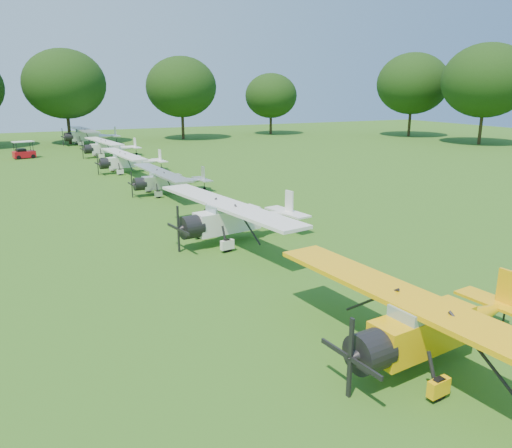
{
  "coord_description": "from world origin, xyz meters",
  "views": [
    {
      "loc": [
        -8.92,
        -18.55,
        7.64
      ],
      "look_at": [
        0.89,
        2.06,
        1.4
      ],
      "focal_mm": 35.0,
      "sensor_mm": 36.0,
      "label": 1
    }
  ],
  "objects_px": {
    "aircraft_2": "(435,321)",
    "aircraft_4": "(168,179)",
    "aircraft_3": "(236,215)",
    "aircraft_6": "(109,146)",
    "aircraft_7": "(89,134)",
    "aircraft_5": "(129,160)",
    "golf_cart": "(24,153)"
  },
  "relations": [
    {
      "from": "aircraft_3",
      "to": "golf_cart",
      "type": "height_order",
      "value": "aircraft_3"
    },
    {
      "from": "aircraft_3",
      "to": "aircraft_4",
      "type": "relative_size",
      "value": 1.21
    },
    {
      "from": "aircraft_7",
      "to": "aircraft_6",
      "type": "bearing_deg",
      "value": -94.03
    },
    {
      "from": "aircraft_3",
      "to": "aircraft_7",
      "type": "bearing_deg",
      "value": 81.11
    },
    {
      "from": "aircraft_6",
      "to": "aircraft_7",
      "type": "bearing_deg",
      "value": 83.11
    },
    {
      "from": "aircraft_3",
      "to": "aircraft_4",
      "type": "distance_m",
      "value": 13.05
    },
    {
      "from": "aircraft_4",
      "to": "golf_cart",
      "type": "relative_size",
      "value": 3.85
    },
    {
      "from": "golf_cart",
      "to": "aircraft_5",
      "type": "bearing_deg",
      "value": -72.97
    },
    {
      "from": "aircraft_3",
      "to": "aircraft_7",
      "type": "xyz_separation_m",
      "value": [
        -0.6,
        50.27,
        0.07
      ]
    },
    {
      "from": "aircraft_2",
      "to": "golf_cart",
      "type": "xyz_separation_m",
      "value": [
        -9.58,
        52.2,
        -0.65
      ]
    },
    {
      "from": "aircraft_4",
      "to": "aircraft_7",
      "type": "distance_m",
      "value": 37.23
    },
    {
      "from": "aircraft_2",
      "to": "aircraft_3",
      "type": "height_order",
      "value": "aircraft_3"
    },
    {
      "from": "aircraft_6",
      "to": "aircraft_4",
      "type": "bearing_deg",
      "value": -97.17
    },
    {
      "from": "aircraft_4",
      "to": "aircraft_6",
      "type": "bearing_deg",
      "value": 86.43
    },
    {
      "from": "aircraft_2",
      "to": "golf_cart",
      "type": "bearing_deg",
      "value": 93.77
    },
    {
      "from": "aircraft_2",
      "to": "aircraft_7",
      "type": "xyz_separation_m",
      "value": [
        -0.98,
        63.61,
        0.12
      ]
    },
    {
      "from": "aircraft_4",
      "to": "aircraft_5",
      "type": "xyz_separation_m",
      "value": [
        -0.57,
        11.11,
        0.07
      ]
    },
    {
      "from": "aircraft_3",
      "to": "aircraft_4",
      "type": "xyz_separation_m",
      "value": [
        0.07,
        13.04,
        -0.23
      ]
    },
    {
      "from": "aircraft_4",
      "to": "golf_cart",
      "type": "xyz_separation_m",
      "value": [
        -9.28,
        25.81,
        -0.46
      ]
    },
    {
      "from": "aircraft_2",
      "to": "aircraft_5",
      "type": "bearing_deg",
      "value": 84.7
    },
    {
      "from": "aircraft_6",
      "to": "aircraft_7",
      "type": "xyz_separation_m",
      "value": [
        -0.3,
        14.09,
        0.21
      ]
    },
    {
      "from": "aircraft_6",
      "to": "aircraft_5",
      "type": "bearing_deg",
      "value": -99.0
    },
    {
      "from": "aircraft_3",
      "to": "aircraft_6",
      "type": "bearing_deg",
      "value": 80.9
    },
    {
      "from": "aircraft_7",
      "to": "aircraft_2",
      "type": "bearing_deg",
      "value": -94.36
    },
    {
      "from": "aircraft_4",
      "to": "golf_cart",
      "type": "height_order",
      "value": "golf_cart"
    },
    {
      "from": "aircraft_3",
      "to": "aircraft_5",
      "type": "xyz_separation_m",
      "value": [
        -0.5,
        24.15,
        -0.16
      ]
    },
    {
      "from": "aircraft_2",
      "to": "aircraft_4",
      "type": "bearing_deg",
      "value": 84.03
    },
    {
      "from": "aircraft_2",
      "to": "aircraft_5",
      "type": "height_order",
      "value": "aircraft_2"
    },
    {
      "from": "aircraft_3",
      "to": "aircraft_5",
      "type": "bearing_deg",
      "value": 81.59
    },
    {
      "from": "aircraft_7",
      "to": "aircraft_3",
      "type": "bearing_deg",
      "value": -94.55
    },
    {
      "from": "aircraft_3",
      "to": "aircraft_6",
      "type": "relative_size",
      "value": 1.11
    },
    {
      "from": "aircraft_5",
      "to": "aircraft_7",
      "type": "relative_size",
      "value": 0.83
    }
  ]
}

